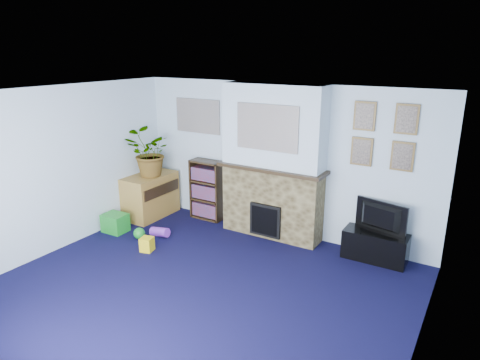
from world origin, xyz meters
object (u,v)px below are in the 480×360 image
Objects in this scene: bookshelf at (207,191)px; sideboard at (150,197)px; tv_stand at (375,245)px; television at (378,218)px.

sideboard is (-0.95, -0.43, -0.15)m from bookshelf.
television is (0.00, 0.02, 0.41)m from tv_stand.
bookshelf reaches higher than television.
tv_stand is 0.91× the size of sideboard.
tv_stand is 0.84× the size of bookshelf.
tv_stand is 2.96m from bookshelf.
television is 0.78× the size of sideboard.
sideboard is at bearing -174.80° from tv_stand.
tv_stand is at bearing 5.20° from sideboard.
tv_stand is 3.91m from sideboard.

